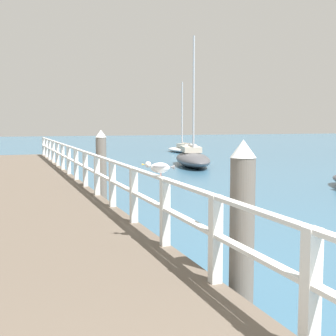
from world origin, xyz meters
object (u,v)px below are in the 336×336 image
(boat_5, at_px, (184,149))
(seagull_foreground, at_px, (160,167))
(dock_piling_near, at_px, (242,232))
(boat_0, at_px, (192,158))
(dock_piling_far, at_px, (101,168))

(boat_5, bearing_deg, seagull_foreground, -115.35)
(dock_piling_near, height_order, boat_5, boat_5)
(seagull_foreground, relative_size, boat_0, 0.07)
(boat_0, relative_size, boat_5, 1.24)
(dock_piling_far, bearing_deg, seagull_foreground, -93.75)
(dock_piling_far, xyz_separation_m, seagull_foreground, (-0.39, -5.91, 0.59))
(boat_0, height_order, boat_5, boat_0)
(dock_piling_far, relative_size, boat_0, 0.31)
(dock_piling_near, distance_m, dock_piling_far, 7.62)
(seagull_foreground, distance_m, boat_5, 28.61)
(dock_piling_near, bearing_deg, dock_piling_far, 90.00)
(seagull_foreground, relative_size, boat_5, 0.08)
(dock_piling_far, height_order, boat_0, boat_0)
(boat_0, bearing_deg, boat_5, -94.12)
(boat_5, bearing_deg, boat_0, -112.24)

